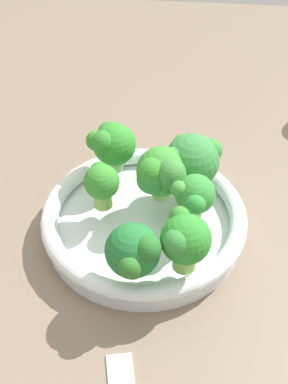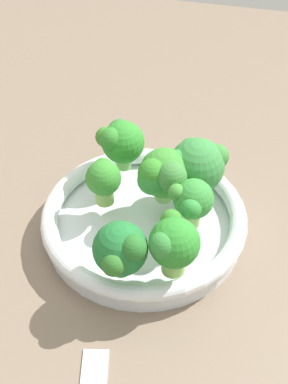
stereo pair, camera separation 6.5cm
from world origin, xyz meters
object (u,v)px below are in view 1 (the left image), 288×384
(broccoli_floret_2, at_px, (101,182))
(broccoli_floret_5, at_px, (184,240))
(broccoli_floret_0, at_px, (194,196))
(broccoli_floret_6, at_px, (134,252))
(broccoli_floret_3, at_px, (159,173))
(broccoli_floret_4, at_px, (191,159))
(bowl, at_px, (144,221))
(broccoli_floret_1, at_px, (111,143))

(broccoli_floret_2, height_order, broccoli_floret_5, broccoli_floret_5)
(broccoli_floret_0, xyz_separation_m, broccoli_floret_6, (-0.09, 0.06, -0.00))
(broccoli_floret_6, bearing_deg, broccoli_floret_0, -34.41)
(broccoli_floret_0, xyz_separation_m, broccoli_floret_3, (0.03, 0.04, 0.00))
(broccoli_floret_2, xyz_separation_m, broccoli_floret_6, (-0.10, -0.05, 0.00))
(broccoli_floret_0, distance_m, broccoli_floret_5, 0.07)
(broccoli_floret_4, distance_m, broccoli_floret_6, 0.16)
(bowl, distance_m, broccoli_floret_5, 0.11)
(bowl, relative_size, broccoli_floret_4, 3.41)
(bowl, distance_m, broccoli_floret_4, 0.09)
(broccoli_floret_0, relative_size, broccoli_floret_1, 0.94)
(broccoli_floret_1, distance_m, broccoli_floret_3, 0.08)
(broccoli_floret_3, distance_m, broccoli_floret_5, 0.10)
(broccoli_floret_2, bearing_deg, broccoli_floret_3, -79.05)
(broccoli_floret_0, height_order, broccoli_floret_3, broccoli_floret_3)
(broccoli_floret_3, xyz_separation_m, broccoli_floret_6, (-0.12, 0.02, -0.01))
(broccoli_floret_0, relative_size, broccoli_floret_2, 1.08)
(bowl, distance_m, broccoli_floret_6, 0.11)
(broccoli_floret_0, relative_size, broccoli_floret_3, 0.89)
(bowl, bearing_deg, broccoli_floret_3, -38.64)
(bowl, xyz_separation_m, broccoli_floret_1, (0.07, 0.05, 0.06))
(broccoli_floret_3, height_order, broccoli_floret_6, broccoli_floret_3)
(broccoli_floret_1, relative_size, broccoli_floret_5, 0.96)
(broccoli_floret_1, height_order, broccoli_floret_3, broccoli_floret_3)
(broccoli_floret_0, height_order, broccoli_floret_2, broccoli_floret_0)
(bowl, relative_size, broccoli_floret_6, 3.73)
(bowl, bearing_deg, broccoli_floret_2, 81.80)
(broccoli_floret_3, relative_size, broccoli_floret_4, 0.98)
(broccoli_floret_2, relative_size, broccoli_floret_4, 0.81)
(broccoli_floret_4, bearing_deg, broccoli_floret_5, 178.79)
(broccoli_floret_3, bearing_deg, broccoli_floret_5, -161.81)
(broccoli_floret_0, distance_m, broccoli_floret_2, 0.11)
(broccoli_floret_2, relative_size, broccoli_floret_3, 0.82)
(broccoli_floret_0, bearing_deg, broccoli_floret_3, 52.75)
(broccoli_floret_1, xyz_separation_m, broccoli_floret_3, (-0.05, -0.06, 0.00))
(broccoli_floret_5, bearing_deg, broccoli_floret_1, 32.30)
(broccoli_floret_3, relative_size, broccoli_floret_5, 1.02)
(broccoli_floret_0, height_order, broccoli_floret_1, broccoli_floret_1)
(broccoli_floret_2, bearing_deg, bowl, -98.20)
(broccoli_floret_0, distance_m, broccoli_floret_4, 0.06)
(bowl, height_order, broccoli_floret_4, broccoli_floret_4)
(broccoli_floret_5, distance_m, broccoli_floret_6, 0.05)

